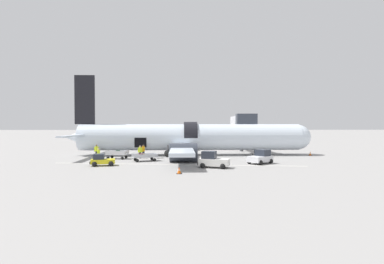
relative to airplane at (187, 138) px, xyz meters
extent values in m
plane|color=gray|center=(-1.54, -7.05, -2.63)|extent=(500.00, 500.00, 0.00)
cube|color=silver|center=(-1.47, -10.81, -2.63)|extent=(28.88, 4.09, 0.01)
cylinder|color=#4C4C51|center=(9.53, 6.32, -0.83)|extent=(0.60, 0.60, 3.60)
cube|color=silver|center=(9.53, 6.32, 2.21)|extent=(2.49, 8.71, 2.49)
cube|color=#333842|center=(9.53, 2.56, 2.21)|extent=(3.24, 1.60, 2.99)
cylinder|color=silver|center=(0.48, 0.00, 0.07)|extent=(32.90, 3.92, 3.92)
sphere|color=silver|center=(16.93, 0.00, 0.07)|extent=(3.72, 3.72, 3.72)
cone|color=silver|center=(-15.96, 0.00, 0.07)|extent=(4.50, 3.60, 3.60)
cylinder|color=black|center=(0.48, -0.04, 0.42)|extent=(1.97, 3.92, 3.92)
cube|color=black|center=(-15.23, 0.00, 5.66)|extent=(2.94, 0.28, 7.27)
cube|color=silver|center=(-15.32, -4.48, 0.46)|extent=(1.08, 8.97, 0.20)
cube|color=silver|center=(-15.32, 4.49, 0.46)|extent=(1.08, 8.97, 0.20)
cube|color=silver|center=(-0.83, -8.60, -1.01)|extent=(2.58, 16.02, 0.40)
cube|color=silver|center=(-0.83, 8.60, -1.01)|extent=(2.58, 16.02, 0.40)
cylinder|color=#333842|center=(-0.63, -8.68, -1.45)|extent=(3.36, 2.30, 2.30)
cylinder|color=#333842|center=(-0.63, 8.69, -1.45)|extent=(3.36, 2.30, 2.30)
cube|color=black|center=(-6.75, -1.94, -0.61)|extent=(1.70, 0.12, 1.40)
cylinder|color=#56565B|center=(10.68, 0.00, -1.51)|extent=(0.22, 0.22, 1.21)
sphere|color=black|center=(10.68, 0.00, -2.12)|extent=(1.02, 1.02, 1.02)
cylinder|color=#56565B|center=(-2.81, -2.66, -1.51)|extent=(0.22, 0.22, 1.21)
sphere|color=black|center=(-2.81, -2.66, -2.12)|extent=(1.02, 1.02, 1.02)
cylinder|color=#56565B|center=(-2.81, 2.66, -1.51)|extent=(0.22, 0.22, 1.21)
sphere|color=black|center=(-2.81, 2.66, -2.12)|extent=(1.02, 1.02, 1.02)
cube|color=yellow|center=(-9.59, -11.55, -2.15)|extent=(2.74, 1.68, 0.49)
cube|color=#232833|center=(-10.03, -11.64, -1.60)|extent=(1.33, 1.24, 0.60)
cube|color=black|center=(-10.90, -11.81, -2.24)|extent=(0.33, 1.10, 0.25)
sphere|color=black|center=(-10.56, -11.15, -2.35)|extent=(0.56, 0.56, 0.56)
sphere|color=black|center=(-10.33, -12.29, -2.35)|extent=(0.56, 0.56, 0.56)
sphere|color=black|center=(-8.85, -10.82, -2.35)|extent=(0.56, 0.56, 0.56)
sphere|color=black|center=(-8.63, -11.96, -2.35)|extent=(0.56, 0.56, 0.56)
cube|color=silver|center=(8.33, -10.38, -2.06)|extent=(3.38, 3.21, 0.66)
cube|color=#232833|center=(8.73, -10.04, -1.37)|extent=(1.94, 1.95, 0.73)
cube|color=black|center=(9.52, -9.38, -2.20)|extent=(1.05, 1.22, 0.33)
sphere|color=black|center=(9.62, -10.33, -2.35)|extent=(0.56, 0.56, 0.56)
sphere|color=black|center=(8.61, -9.12, -2.35)|extent=(0.56, 0.56, 0.56)
sphere|color=black|center=(8.05, -11.64, -2.35)|extent=(0.56, 0.56, 0.56)
sphere|color=black|center=(7.04, -10.43, -2.35)|extent=(0.56, 0.56, 0.56)
cube|color=silver|center=(2.58, -13.53, -2.03)|extent=(3.44, 2.40, 0.72)
cube|color=#232833|center=(2.06, -13.35, -1.28)|extent=(1.74, 1.62, 0.79)
cube|color=black|center=(1.05, -12.99, -2.18)|extent=(0.54, 1.26, 0.36)
sphere|color=black|center=(1.80, -12.53, -2.35)|extent=(0.56, 0.56, 0.56)
sphere|color=black|center=(1.35, -13.82, -2.35)|extent=(0.56, 0.56, 0.56)
sphere|color=black|center=(3.82, -13.24, -2.35)|extent=(0.56, 0.56, 0.56)
sphere|color=black|center=(3.36, -14.53, -2.35)|extent=(0.56, 0.56, 0.56)
cube|color=silver|center=(-9.49, -4.77, -2.04)|extent=(3.04, 1.83, 0.05)
cube|color=silver|center=(-8.12, -5.03, -1.76)|extent=(0.30, 1.31, 0.50)
cube|color=silver|center=(-9.60, -5.39, -1.76)|extent=(2.75, 0.58, 0.50)
cube|color=silver|center=(-9.37, -4.15, -1.76)|extent=(2.75, 0.58, 0.50)
cube|color=#333338|center=(-7.65, -5.12, -2.29)|extent=(0.90, 0.25, 0.06)
sphere|color=black|center=(-8.63, -5.60, -2.43)|extent=(0.40, 0.40, 0.40)
sphere|color=black|center=(-8.39, -4.30, -2.43)|extent=(0.40, 0.40, 0.40)
sphere|color=black|center=(-10.59, -5.23, -2.43)|extent=(0.40, 0.40, 0.40)
sphere|color=black|center=(-10.34, -3.93, -2.43)|extent=(0.40, 0.40, 0.40)
cube|color=#14472D|center=(-9.44, -4.54, -1.76)|extent=(0.51, 0.33, 0.52)
cube|color=#2D2D33|center=(-9.76, -4.58, -1.81)|extent=(0.43, 0.28, 0.41)
cube|color=#B7BABF|center=(-5.48, -7.39, -2.11)|extent=(3.41, 2.44, 0.05)
cube|color=#B7BABF|center=(-4.05, -6.90, -1.90)|extent=(0.55, 1.48, 0.38)
cube|color=#B7BABF|center=(-5.24, -8.09, -1.90)|extent=(2.87, 1.02, 0.38)
cube|color=#B7BABF|center=(-5.71, -6.69, -1.90)|extent=(2.87, 1.02, 0.38)
cube|color=#333338|center=(-3.59, -6.75, -2.33)|extent=(0.88, 0.36, 0.06)
sphere|color=black|center=(-4.21, -7.77, -2.43)|extent=(0.40, 0.40, 0.40)
sphere|color=black|center=(-4.70, -6.31, -2.43)|extent=(0.40, 0.40, 0.40)
sphere|color=black|center=(-6.25, -8.46, -2.43)|extent=(0.40, 0.40, 0.40)
sphere|color=black|center=(-6.74, -7.00, -2.43)|extent=(0.40, 0.40, 0.40)
cube|color=#4C1E1E|center=(-5.96, -7.31, -1.88)|extent=(0.52, 0.40, 0.40)
cube|color=olive|center=(-5.71, -7.17, -1.90)|extent=(0.37, 0.27, 0.37)
cylinder|color=#2D2D33|center=(-12.65, -3.19, -2.19)|extent=(0.35, 0.35, 0.88)
cylinder|color=#CCE523|center=(-12.65, -3.19, -1.40)|extent=(0.45, 0.45, 0.70)
sphere|color=brown|center=(-12.65, -3.19, -0.93)|extent=(0.24, 0.24, 0.24)
cylinder|color=#CCE523|center=(-12.90, -3.22, -1.48)|extent=(0.14, 0.14, 0.64)
cylinder|color=#CCE523|center=(-12.41, -3.17, -1.48)|extent=(0.14, 0.14, 0.64)
cylinder|color=#1E2338|center=(-6.19, -3.16, -2.20)|extent=(0.41, 0.41, 0.86)
cylinder|color=orange|center=(-6.19, -3.16, -1.43)|extent=(0.53, 0.53, 0.68)
sphere|color=brown|center=(-6.19, -3.16, -0.98)|extent=(0.24, 0.24, 0.24)
cylinder|color=orange|center=(-6.28, -3.38, -1.51)|extent=(0.17, 0.17, 0.62)
cylinder|color=orange|center=(-6.09, -2.94, -1.51)|extent=(0.17, 0.17, 0.62)
cylinder|color=#2D2D33|center=(-11.37, -6.86, -2.24)|extent=(0.33, 0.33, 0.78)
cylinder|color=#CCE523|center=(-11.37, -6.86, -1.54)|extent=(0.42, 0.42, 0.62)
sphere|color=tan|center=(-11.37, -6.86, -1.12)|extent=(0.22, 0.22, 0.22)
cylinder|color=#CCE523|center=(-11.34, -6.64, -1.60)|extent=(0.13, 0.13, 0.57)
cylinder|color=#CCE523|center=(-11.40, -7.08, -1.60)|extent=(0.13, 0.13, 0.57)
cylinder|color=#2D2D33|center=(-6.52, -4.15, -2.21)|extent=(0.33, 0.33, 0.84)
cylinder|color=#CCE523|center=(-6.52, -4.15, -1.47)|extent=(0.42, 0.42, 0.66)
sphere|color=beige|center=(-6.52, -4.15, -1.02)|extent=(0.23, 0.23, 0.23)
cylinder|color=#CCE523|center=(-6.28, -4.13, -1.54)|extent=(0.13, 0.13, 0.60)
cylinder|color=#CCE523|center=(-6.75, -4.16, -1.54)|extent=(0.13, 0.13, 0.60)
cube|color=#1E2347|center=(-11.86, -3.96, -2.38)|extent=(0.58, 0.46, 0.50)
cube|color=black|center=(-11.86, -3.96, -2.07)|extent=(0.31, 0.19, 0.12)
cube|color=black|center=(18.25, -1.37, -2.62)|extent=(0.49, 0.49, 0.03)
cone|color=orange|center=(18.25, -1.37, -2.33)|extent=(0.36, 0.36, 0.60)
cylinder|color=white|center=(18.25, -1.37, -2.30)|extent=(0.21, 0.21, 0.07)
cube|color=black|center=(-1.09, -17.31, -2.62)|extent=(0.52, 0.52, 0.03)
cone|color=orange|center=(-1.09, -17.31, -2.31)|extent=(0.38, 0.38, 0.63)
cylinder|color=white|center=(-1.09, -17.31, -2.28)|extent=(0.22, 0.22, 0.08)
camera|label=1|loc=(-0.88, -45.01, 1.88)|focal=28.00mm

